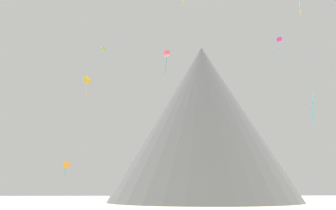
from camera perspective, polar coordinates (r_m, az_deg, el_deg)
The scene contains 8 objects.
rock_massif at distance 133.10m, azimuth 4.88°, elevation -2.68°, with size 67.91×67.91×51.95m.
kite_magenta_high at distance 91.89m, azimuth 15.50°, elevation 8.87°, with size 1.09×1.03×4.76m.
kite_gold_high at distance 92.05m, azimuth -11.37°, elevation 3.52°, with size 2.03×1.69×4.80m.
kite_rainbow_mid at distance 65.17m, azimuth -0.20°, elevation 7.28°, with size 1.09×1.08×4.05m.
kite_orange_low at distance 76.35m, azimuth -14.22°, elevation -8.40°, with size 0.95×0.28×2.78m.
kite_lime_high at distance 83.99m, azimuth -9.11°, elevation 7.91°, with size 0.87×0.71×0.97m.
kite_teal_high at distance 81.59m, azimuth 18.23°, elevation 13.86°, with size 0.53×0.80×4.31m.
kite_cyan_mid at distance 60.68m, azimuth 19.85°, elevation 0.26°, with size 0.60×0.60×4.31m.
Camera 1 is at (-5.72, -30.05, 4.70)m, focal length 42.96 mm.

